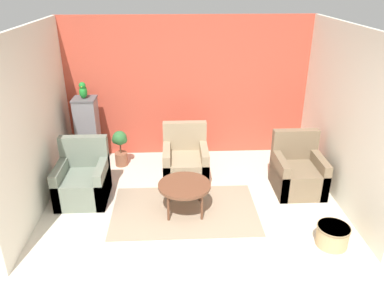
{
  "coord_description": "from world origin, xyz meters",
  "views": [
    {
      "loc": [
        -0.25,
        -3.39,
        3.17
      ],
      "look_at": [
        0.0,
        1.62,
        0.9
      ],
      "focal_mm": 35.0,
      "sensor_mm": 36.0,
      "label": 1
    }
  ],
  "objects_px": {
    "armchair_middle": "(185,163)",
    "parrot": "(83,91)",
    "potted_plant": "(120,146)",
    "wicker_basket": "(333,235)",
    "armchair_left": "(83,181)",
    "birdcage": "(88,133)",
    "coffee_table": "(184,187)",
    "armchair_right": "(297,173)"
  },
  "relations": [
    {
      "from": "armchair_middle",
      "to": "parrot",
      "type": "distance_m",
      "value": 2.14
    },
    {
      "from": "potted_plant",
      "to": "wicker_basket",
      "type": "relative_size",
      "value": 1.59
    },
    {
      "from": "potted_plant",
      "to": "wicker_basket",
      "type": "bearing_deg",
      "value": -38.61
    },
    {
      "from": "armchair_left",
      "to": "birdcage",
      "type": "distance_m",
      "value": 1.26
    },
    {
      "from": "wicker_basket",
      "to": "potted_plant",
      "type": "bearing_deg",
      "value": 141.39
    },
    {
      "from": "armchair_middle",
      "to": "parrot",
      "type": "xyz_separation_m",
      "value": [
        -1.72,
        0.68,
        1.08
      ]
    },
    {
      "from": "coffee_table",
      "to": "birdcage",
      "type": "height_order",
      "value": "birdcage"
    },
    {
      "from": "potted_plant",
      "to": "parrot",
      "type": "bearing_deg",
      "value": 167.25
    },
    {
      "from": "armchair_left",
      "to": "parrot",
      "type": "height_order",
      "value": "parrot"
    },
    {
      "from": "wicker_basket",
      "to": "birdcage",
      "type": "bearing_deg",
      "value": 144.78
    },
    {
      "from": "armchair_left",
      "to": "parrot",
      "type": "xyz_separation_m",
      "value": [
        -0.13,
        1.21,
        1.08
      ]
    },
    {
      "from": "armchair_right",
      "to": "birdcage",
      "type": "distance_m",
      "value": 3.68
    },
    {
      "from": "birdcage",
      "to": "parrot",
      "type": "bearing_deg",
      "value": 90.0
    },
    {
      "from": "armchair_right",
      "to": "potted_plant",
      "type": "distance_m",
      "value": 3.09
    },
    {
      "from": "birdcage",
      "to": "potted_plant",
      "type": "xyz_separation_m",
      "value": [
        0.57,
        -0.13,
        -0.22
      ]
    },
    {
      "from": "birdcage",
      "to": "wicker_basket",
      "type": "bearing_deg",
      "value": -35.22
    },
    {
      "from": "parrot",
      "to": "potted_plant",
      "type": "xyz_separation_m",
      "value": [
        0.57,
        -0.13,
        -0.99
      ]
    },
    {
      "from": "armchair_left",
      "to": "armchair_middle",
      "type": "height_order",
      "value": "same"
    },
    {
      "from": "coffee_table",
      "to": "armchair_left",
      "type": "bearing_deg",
      "value": 164.18
    },
    {
      "from": "armchair_left",
      "to": "armchair_right",
      "type": "relative_size",
      "value": 1.0
    },
    {
      "from": "armchair_left",
      "to": "wicker_basket",
      "type": "height_order",
      "value": "armchair_left"
    },
    {
      "from": "coffee_table",
      "to": "armchair_middle",
      "type": "distance_m",
      "value": 0.98
    },
    {
      "from": "coffee_table",
      "to": "armchair_middle",
      "type": "bearing_deg",
      "value": 87.38
    },
    {
      "from": "birdcage",
      "to": "potted_plant",
      "type": "relative_size",
      "value": 1.87
    },
    {
      "from": "armchair_right",
      "to": "coffee_table",
      "type": "bearing_deg",
      "value": -163.6
    },
    {
      "from": "coffee_table",
      "to": "armchair_middle",
      "type": "height_order",
      "value": "armchair_middle"
    },
    {
      "from": "coffee_table",
      "to": "armchair_right",
      "type": "relative_size",
      "value": 0.82
    },
    {
      "from": "birdcage",
      "to": "potted_plant",
      "type": "bearing_deg",
      "value": -12.52
    },
    {
      "from": "armchair_middle",
      "to": "birdcage",
      "type": "relative_size",
      "value": 0.74
    },
    {
      "from": "coffee_table",
      "to": "birdcage",
      "type": "relative_size",
      "value": 0.61
    },
    {
      "from": "coffee_table",
      "to": "parrot",
      "type": "bearing_deg",
      "value": 135.4
    },
    {
      "from": "armchair_middle",
      "to": "parrot",
      "type": "height_order",
      "value": "parrot"
    },
    {
      "from": "coffee_table",
      "to": "armchair_middle",
      "type": "xyz_separation_m",
      "value": [
        0.04,
        0.97,
        -0.12
      ]
    },
    {
      "from": "wicker_basket",
      "to": "armchair_right",
      "type": "bearing_deg",
      "value": 91.74
    },
    {
      "from": "armchair_right",
      "to": "wicker_basket",
      "type": "xyz_separation_m",
      "value": [
        0.04,
        -1.38,
        -0.15
      ]
    },
    {
      "from": "armchair_left",
      "to": "armchair_right",
      "type": "xyz_separation_m",
      "value": [
        3.36,
        0.1,
        0.0
      ]
    },
    {
      "from": "coffee_table",
      "to": "armchair_left",
      "type": "xyz_separation_m",
      "value": [
        -1.54,
        0.44,
        -0.12
      ]
    },
    {
      "from": "armchair_left",
      "to": "wicker_basket",
      "type": "bearing_deg",
      "value": -20.69
    },
    {
      "from": "armchair_middle",
      "to": "potted_plant",
      "type": "bearing_deg",
      "value": 154.54
    },
    {
      "from": "coffee_table",
      "to": "wicker_basket",
      "type": "distance_m",
      "value": 2.06
    },
    {
      "from": "parrot",
      "to": "potted_plant",
      "type": "relative_size",
      "value": 0.44
    },
    {
      "from": "birdcage",
      "to": "parrot",
      "type": "relative_size",
      "value": 4.27
    }
  ]
}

